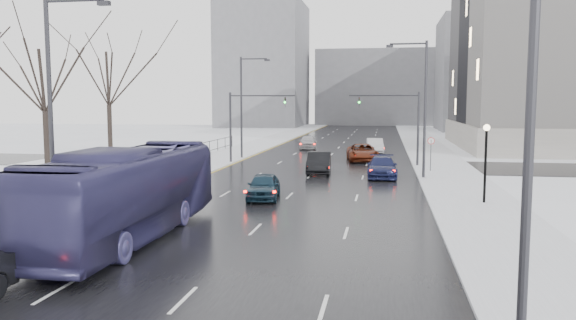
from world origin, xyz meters
The scene contains 26 objects.
road centered at (0.00, 60.00, 0.02)m, with size 16.00×150.00×0.04m, color black.
cross_road centered at (0.00, 48.00, 0.02)m, with size 130.00×10.00×0.04m, color black.
sidewalk_left centered at (-10.50, 60.00, 0.08)m, with size 5.00×150.00×0.16m, color silver.
sidewalk_right centered at (10.50, 60.00, 0.08)m, with size 5.00×150.00×0.16m, color silver.
park_strip centered at (-20.00, 60.00, 0.06)m, with size 14.00×150.00×0.12m, color white.
tree_park_d centered at (-17.80, 34.00, 0.00)m, with size 8.75×8.75×12.50m, color black, non-canonical shape.
tree_park_e centered at (-18.20, 44.00, 0.00)m, with size 9.45×9.45×13.50m, color black, non-canonical shape.
iron_fence centered at (-13.00, 30.00, 0.91)m, with size 0.06×70.00×1.30m.
streetlight_r_near centered at (8.17, 10.00, 5.62)m, with size 2.95×0.25×10.00m.
streetlight_r_mid centered at (8.17, 40.00, 5.62)m, with size 2.95×0.25×10.00m.
streetlight_l_near centered at (-8.17, 20.00, 5.62)m, with size 2.95×0.25×10.00m.
streetlight_l_far centered at (-8.17, 52.00, 5.62)m, with size 2.95×0.25×10.00m.
lamppost_r_mid centered at (11.00, 30.00, 2.94)m, with size 0.36×0.36×4.28m.
mast_signal_right centered at (7.33, 48.00, 4.11)m, with size 6.10×0.33×6.50m.
mast_signal_left centered at (-7.33, 48.00, 4.11)m, with size 6.10×0.33×6.50m.
no_uturn_sign centered at (9.20, 44.00, 2.30)m, with size 0.60×0.06×2.70m.
bldg_far_right centered at (28.00, 115.00, 11.00)m, with size 24.00×20.00×22.00m, color slate.
bldg_far_left centered at (-22.00, 125.00, 14.00)m, with size 18.00×22.00×28.00m, color slate.
bldg_far_center centered at (4.00, 140.00, 9.00)m, with size 30.00×18.00×18.00m, color slate.
bus centered at (-4.80, 19.54, 1.92)m, with size 3.16×13.52×3.76m, color navy.
sedan_center_near centered at (-1.31, 29.73, 0.78)m, with size 1.75×4.36×1.48m, color #122838.
sedan_right_near centered at (0.50, 41.82, 0.88)m, with size 1.77×5.07×1.67m, color black.
sedan_right_cross centered at (3.50, 51.55, 0.86)m, with size 2.73×5.91×1.64m, color #541F0E.
sedan_right_far centered at (5.41, 40.40, 0.81)m, with size 2.16×5.32×1.54m, color #161B43.
sedan_center_far centered at (-3.50, 64.56, 0.86)m, with size 1.95×4.84×1.65m, color #A8A7AB.
sedan_right_distant centered at (4.50, 60.21, 0.84)m, with size 1.70×4.88×1.61m, color #B6B5BA.
Camera 1 is at (5.58, -1.73, 5.66)m, focal length 35.00 mm.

